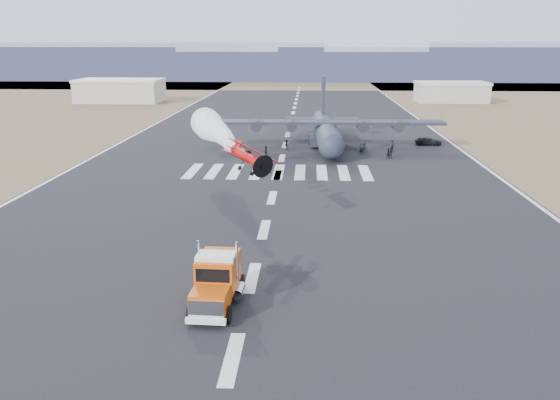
# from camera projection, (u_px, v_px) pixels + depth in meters

# --- Properties ---
(ground) EXTENTS (500.00, 500.00, 0.00)m
(ground) POSITION_uv_depth(u_px,v_px,m) (232.00, 359.00, 33.78)
(ground) COLOR black
(ground) RESTS_ON ground
(scrub_far) EXTENTS (500.00, 80.00, 0.00)m
(scrub_far) POSITION_uv_depth(u_px,v_px,m) (301.00, 83.00, 255.61)
(scrub_far) COLOR brown
(scrub_far) RESTS_ON ground
(runway_markings) EXTENTS (60.00, 260.00, 0.01)m
(runway_markings) POSITION_uv_depth(u_px,v_px,m) (282.00, 158.00, 91.64)
(runway_markings) COLOR silver
(runway_markings) RESTS_ON ground
(ridge_seg_b) EXTENTS (150.00, 50.00, 15.00)m
(ridge_seg_b) POSITION_uv_depth(u_px,v_px,m) (36.00, 62.00, 288.93)
(ridge_seg_b) COLOR #888DAD
(ridge_seg_b) RESTS_ON ground
(ridge_seg_c) EXTENTS (150.00, 50.00, 17.00)m
(ridge_seg_c) POSITION_uv_depth(u_px,v_px,m) (167.00, 60.00, 285.50)
(ridge_seg_c) COLOR #888DAD
(ridge_seg_c) RESTS_ON ground
(ridge_seg_d) EXTENTS (150.00, 50.00, 13.00)m
(ridge_seg_d) POSITION_uv_depth(u_px,v_px,m) (302.00, 65.00, 282.85)
(ridge_seg_d) COLOR #888DAD
(ridge_seg_d) RESTS_ON ground
(ridge_seg_e) EXTENTS (150.00, 50.00, 15.00)m
(ridge_seg_e) POSITION_uv_depth(u_px,v_px,m) (439.00, 63.00, 279.43)
(ridge_seg_e) COLOR #888DAD
(ridge_seg_e) RESTS_ON ground
(hangar_left) EXTENTS (24.50, 14.50, 6.70)m
(hangar_left) POSITION_uv_depth(u_px,v_px,m) (120.00, 90.00, 175.27)
(hangar_left) COLOR #A5A093
(hangar_left) RESTS_ON ground
(hangar_right) EXTENTS (20.50, 12.50, 5.90)m
(hangar_right) POSITION_uv_depth(u_px,v_px,m) (451.00, 92.00, 175.43)
(hangar_right) COLOR #A5A093
(hangar_right) RESTS_ON ground
(semi_truck) EXTENTS (3.07, 8.31, 3.71)m
(semi_truck) POSITION_uv_depth(u_px,v_px,m) (217.00, 280.00, 40.29)
(semi_truck) COLOR black
(semi_truck) RESTS_ON ground
(aerobatic_biplane) EXTENTS (5.42, 5.72, 4.19)m
(aerobatic_biplane) POSITION_uv_depth(u_px,v_px,m) (248.00, 157.00, 55.19)
(aerobatic_biplane) COLOR red
(smoke_trail) EXTENTS (9.47, 22.29, 3.84)m
(smoke_trail) POSITION_uv_depth(u_px,v_px,m) (210.00, 127.00, 73.40)
(smoke_trail) COLOR white
(transport_aircraft) EXTENTS (39.14, 32.25, 11.32)m
(transport_aircraft) POSITION_uv_depth(u_px,v_px,m) (326.00, 129.00, 101.15)
(transport_aircraft) COLOR #202431
(transport_aircraft) RESTS_ON ground
(support_vehicle) EXTENTS (4.71, 2.36, 1.28)m
(support_vehicle) POSITION_uv_depth(u_px,v_px,m) (428.00, 141.00, 103.26)
(support_vehicle) COLOR black
(support_vehicle) RESTS_ON ground
(crew_a) EXTENTS (0.85, 0.88, 1.86)m
(crew_a) POSITION_uv_depth(u_px,v_px,m) (392.00, 146.00, 97.11)
(crew_a) COLOR black
(crew_a) RESTS_ON ground
(crew_b) EXTENTS (0.87, 0.56, 1.74)m
(crew_b) POSITION_uv_depth(u_px,v_px,m) (391.00, 153.00, 91.02)
(crew_b) COLOR black
(crew_b) RESTS_ON ground
(crew_c) EXTENTS (1.12, 0.62, 1.66)m
(crew_c) POSITION_uv_depth(u_px,v_px,m) (364.00, 147.00, 96.03)
(crew_c) COLOR black
(crew_c) RESTS_ON ground
(crew_d) EXTENTS (0.84, 1.18, 1.82)m
(crew_d) POSITION_uv_depth(u_px,v_px,m) (266.00, 152.00, 91.88)
(crew_d) COLOR black
(crew_d) RESTS_ON ground
(crew_e) EXTENTS (1.03, 0.84, 1.82)m
(crew_e) POSITION_uv_depth(u_px,v_px,m) (334.00, 146.00, 96.96)
(crew_e) COLOR black
(crew_e) RESTS_ON ground
(crew_f) EXTENTS (0.63, 1.50, 1.57)m
(crew_f) POSITION_uv_depth(u_px,v_px,m) (287.00, 145.00, 98.84)
(crew_f) COLOR black
(crew_f) RESTS_ON ground
(crew_g) EXTENTS (0.88, 0.83, 1.89)m
(crew_g) POSITION_uv_depth(u_px,v_px,m) (361.00, 149.00, 94.32)
(crew_g) COLOR black
(crew_g) RESTS_ON ground
(crew_h) EXTENTS (0.89, 0.72, 1.59)m
(crew_h) POSITION_uv_depth(u_px,v_px,m) (389.00, 153.00, 91.41)
(crew_h) COLOR black
(crew_h) RESTS_ON ground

